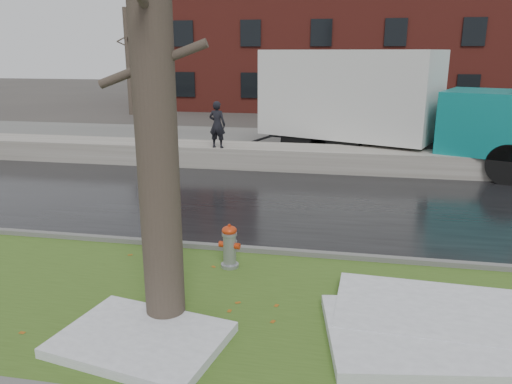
% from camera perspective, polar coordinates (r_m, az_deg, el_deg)
% --- Properties ---
extents(ground, '(120.00, 120.00, 0.00)m').
position_cam_1_polar(ground, '(9.21, -1.65, -9.41)').
color(ground, '#47423D').
rests_on(ground, ground).
extents(verge, '(60.00, 4.50, 0.04)m').
position_cam_1_polar(verge, '(8.11, -3.58, -12.97)').
color(verge, '#38531B').
rests_on(verge, ground).
extents(road, '(60.00, 7.00, 0.03)m').
position_cam_1_polar(road, '(13.34, 2.47, -1.23)').
color(road, black).
rests_on(road, ground).
extents(parking_lot, '(60.00, 9.00, 0.03)m').
position_cam_1_polar(parking_lot, '(21.57, 5.76, 5.30)').
color(parking_lot, slate).
rests_on(parking_lot, ground).
extents(curb, '(60.00, 0.15, 0.14)m').
position_cam_1_polar(curb, '(10.07, -0.43, -6.67)').
color(curb, slate).
rests_on(curb, ground).
extents(snowbank, '(60.00, 1.60, 0.75)m').
position_cam_1_polar(snowbank, '(17.30, 4.50, 3.93)').
color(snowbank, '#ABA59C').
rests_on(snowbank, ground).
extents(brick_building, '(26.00, 12.00, 10.00)m').
position_cam_1_polar(brick_building, '(38.15, 11.51, 17.13)').
color(brick_building, maroon).
rests_on(brick_building, ground).
extents(bg_tree_left, '(1.40, 1.62, 6.50)m').
position_cam_1_polar(bg_tree_left, '(33.15, -14.36, 14.32)').
color(bg_tree_left, brown).
rests_on(bg_tree_left, ground).
extents(bg_tree_center, '(1.40, 1.62, 6.50)m').
position_cam_1_polar(bg_tree_center, '(35.02, -2.25, 14.84)').
color(bg_tree_center, brown).
rests_on(bg_tree_center, ground).
extents(fire_hydrant, '(0.41, 0.37, 0.84)m').
position_cam_1_polar(fire_hydrant, '(9.26, -3.03, -5.99)').
color(fire_hydrant, '#919398').
rests_on(fire_hydrant, verge).
extents(tree, '(1.50, 1.79, 7.23)m').
position_cam_1_polar(tree, '(6.86, -11.71, 13.49)').
color(tree, brown).
rests_on(tree, verge).
extents(box_truck, '(11.80, 6.24, 3.98)m').
position_cam_1_polar(box_truck, '(18.65, 14.27, 9.74)').
color(box_truck, black).
rests_on(box_truck, ground).
extents(worker, '(0.63, 0.46, 1.58)m').
position_cam_1_polar(worker, '(16.99, -4.45, 7.70)').
color(worker, black).
rests_on(worker, snowbank).
extents(snow_patch_near, '(2.87, 2.37, 0.16)m').
position_cam_1_polar(snow_patch_near, '(7.56, 18.47, -15.29)').
color(snow_patch_near, white).
rests_on(snow_patch_near, verge).
extents(snow_patch_far, '(2.46, 1.99, 0.14)m').
position_cam_1_polar(snow_patch_far, '(7.31, -12.97, -16.10)').
color(snow_patch_far, white).
rests_on(snow_patch_far, verge).
extents(snow_patch_side, '(2.89, 1.95, 0.18)m').
position_cam_1_polar(snow_patch_side, '(8.17, 19.32, -12.83)').
color(snow_patch_side, white).
rests_on(snow_patch_side, verge).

